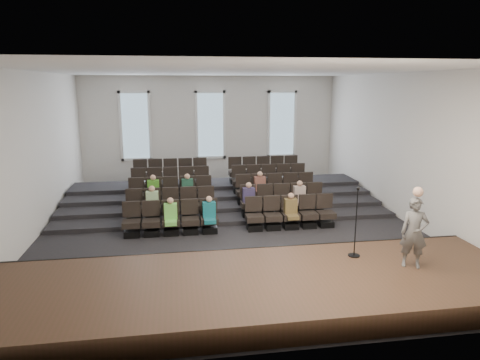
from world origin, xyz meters
name	(u,v)px	position (x,y,z in m)	size (l,w,h in m)	color
ground	(230,225)	(0.00, 0.00, 0.00)	(14.00, 14.00, 0.00)	black
ceiling	(229,71)	(0.00, 0.00, 5.01)	(12.00, 14.00, 0.02)	white
wall_back	(210,129)	(0.00, 7.02, 2.50)	(12.00, 0.04, 5.00)	silver
wall_front	(285,216)	(0.00, -7.02, 2.50)	(12.00, 0.04, 5.00)	silver
wall_left	(31,156)	(-6.02, 0.00, 2.50)	(0.04, 14.00, 5.00)	silver
wall_right	(403,147)	(6.02, 0.00, 2.50)	(0.04, 14.00, 5.00)	silver
stage	(260,289)	(0.00, -5.10, 0.25)	(11.80, 3.60, 0.50)	#3C261A
stage_lip	(247,257)	(0.00, -3.33, 0.25)	(11.80, 0.06, 0.52)	black
risers	(219,196)	(0.00, 3.17, 0.20)	(11.80, 4.80, 0.60)	black
seating_rows	(224,194)	(0.00, 1.54, 0.68)	(6.80, 4.70, 1.67)	black
windows	(210,125)	(0.00, 6.95, 2.70)	(8.44, 0.10, 3.24)	white
audience	(220,198)	(-0.28, 0.45, 0.83)	(5.45, 2.64, 1.10)	#6FCA51
speaker	(414,233)	(3.57, -5.02, 1.32)	(0.59, 0.39, 1.63)	#53514E
mic_stand	(355,236)	(2.51, -4.23, 1.02)	(0.29, 0.29, 1.74)	black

